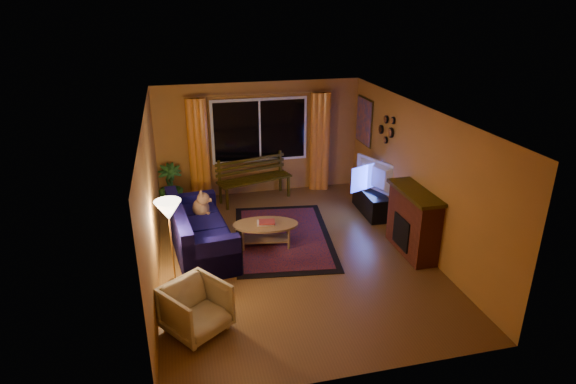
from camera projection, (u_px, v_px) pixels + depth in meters
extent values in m
cube|color=brown|center=(292.00, 254.00, 8.41)|extent=(4.50, 6.00, 0.02)
cube|color=white|center=(293.00, 112.00, 7.45)|extent=(4.50, 6.00, 0.02)
cube|color=#BD7D32|center=(259.00, 139.00, 10.64)|extent=(4.50, 0.02, 2.50)
cube|color=#BD7D32|center=(151.00, 200.00, 7.44)|extent=(0.02, 6.00, 2.50)
cube|color=#BD7D32|center=(417.00, 176.00, 8.42)|extent=(0.02, 6.00, 2.50)
cube|color=black|center=(260.00, 131.00, 10.50)|extent=(2.00, 0.02, 1.30)
cylinder|color=#BF8C3F|center=(259.00, 94.00, 10.16)|extent=(3.20, 0.03, 0.03)
cylinder|color=orange|center=(199.00, 150.00, 10.28)|extent=(0.36, 0.36, 2.24)
cylinder|color=orange|center=(319.00, 142.00, 10.86)|extent=(0.36, 0.36, 2.24)
cube|color=#362A04|center=(255.00, 190.00, 10.53)|extent=(1.70, 0.89, 0.49)
imported|color=#235B1E|center=(170.00, 186.00, 10.18)|extent=(0.58, 0.58, 0.91)
cube|color=#0D0942|center=(201.00, 228.00, 8.37)|extent=(1.15, 2.23, 0.87)
imported|color=beige|center=(196.00, 306.00, 6.34)|extent=(1.01, 1.00, 0.76)
cylinder|color=#BF8C3F|center=(172.00, 244.00, 7.29)|extent=(0.24, 0.24, 1.39)
cube|color=maroon|center=(283.00, 237.00, 8.98)|extent=(2.09, 2.96, 0.02)
cylinder|color=#A47947|center=(266.00, 234.00, 8.63)|extent=(1.34, 1.34, 0.42)
cube|color=black|center=(371.00, 202.00, 9.91)|extent=(0.41, 1.17, 0.48)
imported|color=black|center=(373.00, 176.00, 9.70)|extent=(0.56, 1.10, 0.65)
cube|color=maroon|center=(413.00, 223.00, 8.28)|extent=(0.40, 1.20, 1.10)
cube|color=orange|center=(364.00, 121.00, 10.46)|extent=(0.04, 0.76, 0.96)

